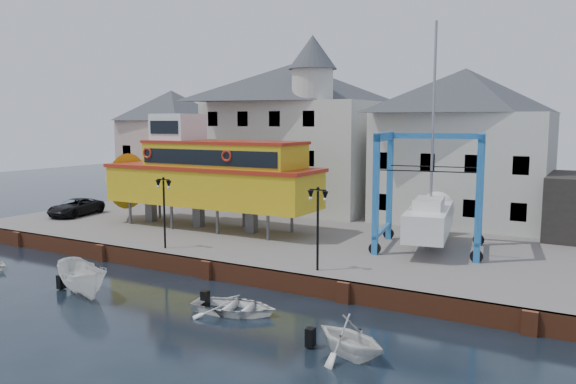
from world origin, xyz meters
The scene contains 14 objects.
ground centered at (0.00, 0.00, 0.00)m, with size 140.00×140.00×0.00m, color #17242B.
hardstanding centered at (0.00, 11.00, 0.50)m, with size 44.00×22.00×1.00m, color slate.
quay_wall centered at (0.00, 0.10, 0.50)m, with size 44.00×0.47×1.00m.
building_pink centered at (-18.00, 18.00, 6.15)m, with size 8.00×7.00×10.30m.
building_white_main centered at (-4.87, 18.39, 7.34)m, with size 14.00×8.30×14.00m.
building_white_right centered at (9.00, 19.00, 6.60)m, with size 12.00×8.00×11.20m.
lamp_post_left centered at (-4.00, 1.20, 4.17)m, with size 1.12×0.32×4.20m.
lamp_post_right centered at (6.00, 1.20, 4.17)m, with size 1.12×0.32×4.20m.
tour_boat centered at (-6.56, 7.57, 4.74)m, with size 18.23×4.55×7.92m.
travel_lift centered at (9.41, 9.23, 3.17)m, with size 6.77×8.85×12.99m.
van centered at (-18.04, 6.48, 1.67)m, with size 2.21×4.80×1.33m, color black.
motorboat_a centered at (-3.59, -5.15, 0.00)m, with size 1.73×4.61×1.78m, color white.
motorboat_b centered at (4.37, -3.69, 0.00)m, with size 2.79×3.90×0.81m, color white.
motorboat_c centered at (10.65, -5.43, 0.00)m, with size 2.66×3.08×1.62m, color white.
Camera 1 is at (18.25, -23.25, 8.37)m, focal length 35.00 mm.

